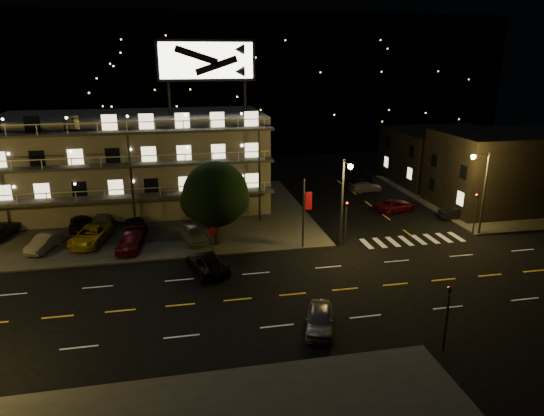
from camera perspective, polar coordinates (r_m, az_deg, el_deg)
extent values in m
plane|color=black|center=(35.27, -0.78, -10.42)|extent=(140.00, 140.00, 0.00)
cube|color=#363634|center=(53.87, -19.71, -1.31)|extent=(44.00, 24.00, 0.15)
cube|color=#363634|center=(64.10, 22.92, 1.26)|extent=(16.00, 24.00, 0.15)
cube|color=gray|center=(55.99, -15.64, 5.01)|extent=(28.00, 12.00, 10.00)
cube|color=gray|center=(55.15, -16.09, 10.33)|extent=(28.00, 12.00, 0.50)
cube|color=#363634|center=(49.75, -15.95, 1.25)|extent=(28.00, 1.80, 0.25)
cube|color=#363634|center=(48.98, -16.26, 4.84)|extent=(28.00, 1.80, 0.25)
cube|color=#363634|center=(48.42, -16.59, 8.53)|extent=(28.00, 1.80, 0.25)
cylinder|color=black|center=(52.79, -12.01, 12.52)|extent=(0.36, 0.36, 3.50)
cylinder|color=black|center=(53.35, -3.18, 12.92)|extent=(0.36, 0.36, 3.50)
cube|color=black|center=(52.75, -7.74, 16.82)|extent=(10.20, 0.50, 4.20)
cube|color=white|center=(52.45, -7.72, 16.82)|extent=(9.60, 0.06, 3.60)
cube|color=black|center=(60.00, 25.48, 4.02)|extent=(14.00, 10.00, 8.50)
cube|color=black|center=(69.87, 19.65, 5.78)|extent=(14.00, 12.00, 7.00)
cube|color=black|center=(100.88, -8.47, 14.80)|extent=(120.00, 20.00, 24.00)
cylinder|color=#2D2D30|center=(43.29, 8.25, 0.53)|extent=(0.20, 0.20, 8.00)
cylinder|color=#2D2D30|center=(41.61, 8.84, 5.22)|extent=(0.12, 1.80, 0.12)
sphere|color=yellow|center=(40.90, 9.21, 4.84)|extent=(0.44, 0.44, 0.44)
cylinder|color=#2D2D30|center=(49.68, 23.66, 1.43)|extent=(0.20, 0.20, 8.00)
cylinder|color=#2D2D30|center=(48.40, 23.42, 5.71)|extent=(1.80, 0.12, 0.12)
sphere|color=yellow|center=(47.97, 22.62, 5.59)|extent=(0.44, 0.44, 0.44)
cylinder|color=#2D2D30|center=(44.32, 8.65, -2.08)|extent=(0.14, 0.14, 3.60)
imported|color=black|center=(43.61, 8.78, 0.77)|extent=(0.20, 0.16, 1.00)
sphere|color=#FF0C0C|center=(43.53, 8.83, 0.60)|extent=(0.14, 0.14, 0.14)
cylinder|color=#2D2D30|center=(30.38, 19.78, -12.62)|extent=(0.14, 0.14, 3.60)
imported|color=black|center=(29.34, 20.24, -8.71)|extent=(0.20, 0.16, 1.00)
sphere|color=#FF0C0C|center=(29.47, 20.10, -8.79)|extent=(0.14, 0.14, 0.14)
cylinder|color=#2D2D30|center=(50.16, 22.76, -0.95)|extent=(0.14, 0.14, 3.60)
imported|color=black|center=(49.53, 23.07, 1.58)|extent=(0.16, 0.20, 1.00)
sphere|color=#FF0C0C|center=(49.49, 22.94, 1.46)|extent=(0.14, 0.14, 0.14)
cylinder|color=#2D2D30|center=(42.61, 3.71, -0.73)|extent=(0.16, 0.16, 6.40)
cube|color=#A30B1B|center=(42.36, 4.33, 0.85)|extent=(0.60, 0.04, 1.60)
cylinder|color=#2D2D30|center=(42.24, -6.98, -4.03)|extent=(0.08, 0.08, 2.20)
cylinder|color=#A30B1B|center=(41.82, -7.03, -2.71)|extent=(0.91, 0.04, 0.91)
cylinder|color=black|center=(43.95, -6.50, -2.59)|extent=(0.56, 0.56, 2.68)
sphere|color=black|center=(42.92, -6.65, 1.62)|extent=(5.81, 5.81, 5.81)
sphere|color=black|center=(43.45, -8.44, 0.83)|extent=(3.58, 3.58, 3.58)
sphere|color=black|center=(42.73, -4.94, 0.98)|extent=(3.35, 3.35, 3.35)
imported|color=gray|center=(47.05, -25.23, -3.70)|extent=(2.80, 4.39, 1.37)
imported|color=gold|center=(46.97, -20.58, -3.05)|extent=(3.76, 5.95, 1.53)
imported|color=#570C16|center=(44.62, -16.34, -3.79)|extent=(2.55, 4.97, 1.38)
imported|color=gray|center=(45.11, -9.26, -2.97)|extent=(2.83, 4.71, 1.50)
imported|color=black|center=(52.04, -29.22, -2.28)|extent=(2.45, 4.65, 1.46)
imported|color=black|center=(51.53, -21.59, -1.51)|extent=(2.83, 4.93, 1.30)
imported|color=gray|center=(51.18, -19.34, -1.35)|extent=(1.92, 4.69, 1.36)
imported|color=black|center=(49.28, -15.66, -1.72)|extent=(2.62, 4.24, 1.35)
imported|color=#570C16|center=(49.87, -6.84, -0.87)|extent=(1.82, 4.57, 1.48)
imported|color=black|center=(54.59, 20.91, -0.60)|extent=(3.87, 1.72, 1.23)
imported|color=#570C16|center=(55.30, 14.36, 0.30)|extent=(5.13, 3.40, 1.31)
imported|color=gray|center=(62.47, 10.97, 2.46)|extent=(4.43, 2.28, 1.23)
imported|color=black|center=(67.37, 10.11, 3.68)|extent=(4.37, 2.71, 1.39)
imported|color=gray|center=(31.33, 5.63, -12.88)|extent=(2.92, 4.51, 1.43)
imported|color=black|center=(39.21, -7.62, -6.43)|extent=(3.59, 5.55, 1.42)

